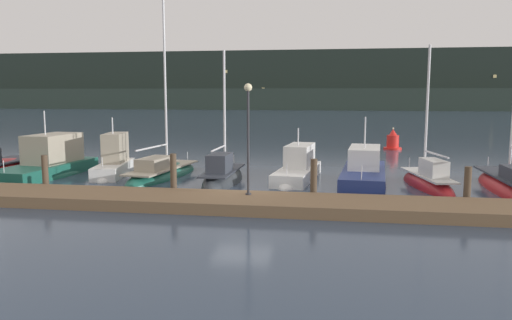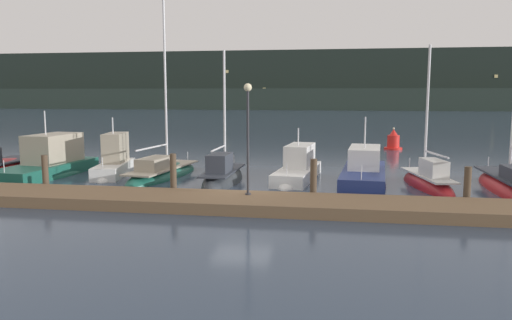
% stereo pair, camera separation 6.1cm
% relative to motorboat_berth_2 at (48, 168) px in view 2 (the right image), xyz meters
% --- Properties ---
extents(ground_plane, '(400.00, 400.00, 0.00)m').
position_rel_motorboat_berth_2_xyz_m(ground_plane, '(11.75, -4.34, -0.41)').
color(ground_plane, '#2D3D51').
extents(dock, '(36.46, 2.80, 0.45)m').
position_rel_motorboat_berth_2_xyz_m(dock, '(11.75, -6.04, -0.18)').
color(dock, brown).
rests_on(dock, ground).
extents(mooring_pile_1, '(0.28, 0.28, 1.73)m').
position_rel_motorboat_berth_2_xyz_m(mooring_pile_1, '(2.63, -4.39, 0.46)').
color(mooring_pile_1, '#4C3D2D').
rests_on(mooring_pile_1, ground).
extents(mooring_pile_2, '(0.28, 0.28, 1.91)m').
position_rel_motorboat_berth_2_xyz_m(mooring_pile_2, '(8.71, -4.39, 0.55)').
color(mooring_pile_2, '#4C3D2D').
rests_on(mooring_pile_2, ground).
extents(mooring_pile_3, '(0.28, 0.28, 1.81)m').
position_rel_motorboat_berth_2_xyz_m(mooring_pile_3, '(14.79, -4.39, 0.50)').
color(mooring_pile_3, '#4C3D2D').
rests_on(mooring_pile_3, ground).
extents(mooring_pile_4, '(0.28, 0.28, 1.63)m').
position_rel_motorboat_berth_2_xyz_m(mooring_pile_4, '(20.87, -4.39, 0.41)').
color(mooring_pile_4, '#4C3D2D').
rests_on(mooring_pile_4, ground).
extents(motorboat_berth_2, '(3.24, 7.58, 4.13)m').
position_rel_motorboat_berth_2_xyz_m(motorboat_berth_2, '(0.00, 0.00, 0.00)').
color(motorboat_berth_2, '#195647').
rests_on(motorboat_berth_2, ground).
extents(motorboat_berth_3, '(2.35, 5.21, 3.76)m').
position_rel_motorboat_berth_2_xyz_m(motorboat_berth_3, '(3.56, 0.72, 0.02)').
color(motorboat_berth_3, white).
rests_on(motorboat_berth_3, ground).
extents(sailboat_berth_4, '(2.85, 7.27, 10.55)m').
position_rel_motorboat_berth_2_xyz_m(sailboat_berth_4, '(6.40, 0.51, -0.28)').
color(sailboat_berth_4, '#195647').
rests_on(sailboat_berth_4, ground).
extents(sailboat_berth_5, '(1.70, 5.62, 7.46)m').
position_rel_motorboat_berth_2_xyz_m(sailboat_berth_5, '(10.03, -0.61, -0.27)').
color(sailboat_berth_5, '#2D3338').
rests_on(sailboat_berth_5, ground).
extents(motorboat_berth_6, '(2.50, 6.46, 3.34)m').
position_rel_motorboat_berth_2_xyz_m(motorboat_berth_6, '(13.71, 0.96, -0.13)').
color(motorboat_berth_6, white).
rests_on(motorboat_berth_6, ground).
extents(motorboat_berth_7, '(2.77, 7.49, 4.09)m').
position_rel_motorboat_berth_2_xyz_m(motorboat_berth_7, '(17.04, -0.56, -0.10)').
color(motorboat_berth_7, navy).
rests_on(motorboat_berth_7, ground).
extents(sailboat_berth_8, '(2.40, 5.80, 7.47)m').
position_rel_motorboat_berth_2_xyz_m(sailboat_berth_8, '(20.07, -0.36, -0.25)').
color(sailboat_berth_8, red).
rests_on(sailboat_berth_8, ground).
extents(channel_buoy, '(1.44, 1.44, 1.77)m').
position_rel_motorboat_berth_2_xyz_m(channel_buoy, '(20.19, 16.21, 0.23)').
color(channel_buoy, red).
rests_on(channel_buoy, ground).
extents(dock_lamppost, '(0.32, 0.32, 4.44)m').
position_rel_motorboat_berth_2_xyz_m(dock_lamppost, '(12.22, -5.52, 2.98)').
color(dock_lamppost, '#2D2D33').
rests_on(dock_lamppost, dock).
extents(hillside_backdrop, '(240.00, 23.00, 16.12)m').
position_rel_motorboat_berth_2_xyz_m(hillside_backdrop, '(8.94, 119.29, 7.05)').
color(hillside_backdrop, '#1E2823').
rests_on(hillside_backdrop, ground).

